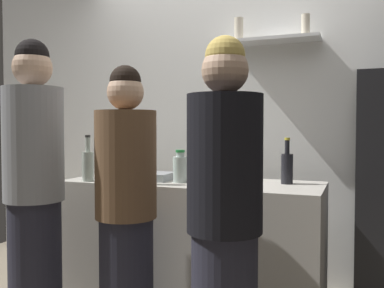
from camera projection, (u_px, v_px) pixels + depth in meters
The scene contains 11 objects.
back_wall_assembly at pixel (235, 121), 3.42m from camera, with size 4.80×0.32×2.60m.
counter at pixel (192, 247), 2.83m from camera, with size 1.70×0.63×0.89m, color #B7B2A8.
baking_pan at pixel (148, 176), 2.90m from camera, with size 0.34×0.24×0.05m, color gray.
utensil_holder at pixel (137, 167), 3.14m from camera, with size 0.09×0.09×0.22m.
wine_bottle_pale_glass at pixel (88, 164), 2.82m from camera, with size 0.08×0.08×0.31m.
wine_bottle_green_glass at pixel (149, 164), 2.65m from camera, with size 0.07×0.07×0.34m.
wine_bottle_dark_glass at pixel (287, 167), 2.68m from camera, with size 0.08×0.08×0.30m.
water_bottle_plastic at pixel (180, 168), 2.75m from camera, with size 0.10×0.10×0.21m.
person_grey_hoodie at pixel (34, 192), 2.43m from camera, with size 0.34×0.34×1.75m.
person_blonde at pixel (225, 223), 1.89m from camera, with size 0.34×0.34×1.65m.
person_brown_jacket at pixel (126, 212), 2.33m from camera, with size 0.34×0.34×1.59m.
Camera 1 is at (0.93, -2.07, 1.25)m, focal length 39.38 mm.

